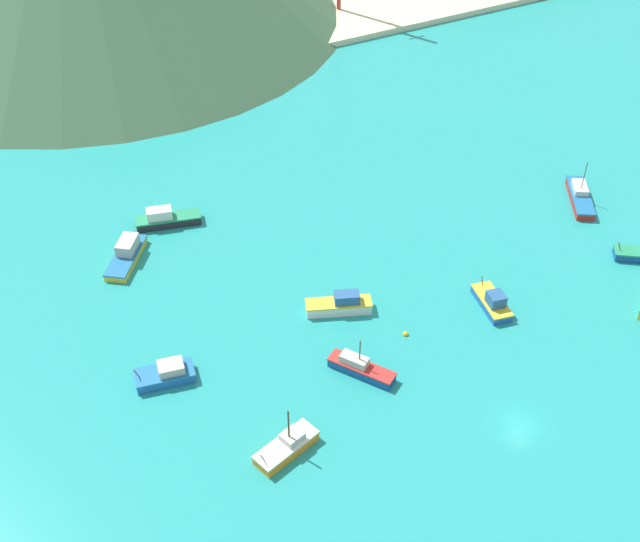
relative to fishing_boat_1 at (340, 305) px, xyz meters
The scene contains 11 objects.
ground 9.67m from the fishing_boat_1, 29.15° to the left, with size 260.00×280.00×0.50m.
fishing_boat_1 is the anchor object (origin of this frame).
fishing_boat_2 30.52m from the fishing_boat_1, 132.30° to the left, with size 8.02×9.33×2.67m.
fishing_boat_5 19.26m from the fishing_boat_1, 26.00° to the right, with size 4.01×7.37×2.74m.
fishing_boat_6 10.89m from the fishing_boat_1, 106.63° to the right, with size 6.10×7.95×5.08m.
fishing_boat_7 23.36m from the fishing_boat_1, behind, with size 7.26×4.34×2.58m.
fishing_boat_8 22.80m from the fishing_boat_1, 133.15° to the right, with size 7.83×4.66×6.11m.
fishing_boat_10 43.49m from the fishing_boat_1, ahead, with size 7.61×10.04×6.44m.
fishing_boat_11 30.61m from the fishing_boat_1, 115.26° to the left, with size 9.62×4.87×2.75m.
buoy_0 9.07m from the fishing_boat_1, 56.74° to the right, with size 0.72×0.72×0.72m.
beach_strip 79.26m from the fishing_boat_1, 83.93° to the left, with size 247.00×21.00×1.20m, color beige.
Camera 1 is at (-46.54, -41.43, 70.21)m, focal length 46.29 mm.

